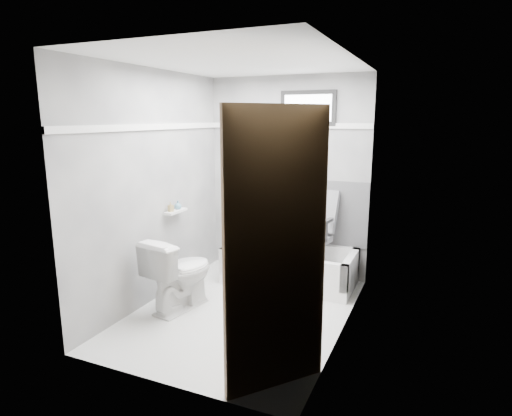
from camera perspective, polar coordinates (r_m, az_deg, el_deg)
The scene contains 19 objects.
floor at distance 4.42m, azimuth -1.86°, elevation -13.67°, with size 2.60×2.60×0.00m, color white.
ceiling at distance 4.02m, azimuth -2.10°, elevation 18.94°, with size 2.60×2.60×0.00m, color silver.
wall_back at distance 5.24m, azimuth 4.15°, elevation 4.12°, with size 2.00×0.02×2.40m, color slate.
wall_front at distance 2.95m, azimuth -12.86°, elevation -2.28°, with size 2.00×0.02×2.40m, color slate.
wall_left at distance 4.56m, azimuth -13.41°, elevation 2.66°, with size 0.02×2.60×2.40m, color slate.
wall_right at distance 3.74m, azimuth 12.02°, elevation 0.72°, with size 0.02×2.60×2.40m, color slate.
bathtub at distance 5.08m, azimuth 4.47°, elevation -7.67°, with size 1.50×0.70×0.42m, color white, non-canonical shape.
office_chair at distance 4.95m, azimuth 6.71°, elevation -3.38°, with size 0.56×0.56×0.98m, color slate, non-canonical shape.
toilet at distance 4.44m, azimuth -10.10°, elevation -8.54°, with size 0.43×0.76×0.75m, color white.
door at distance 2.60m, azimuth 5.59°, elevation -8.65°, with size 0.78×0.78×2.00m, color #51321E, non-canonical shape.
window at distance 5.10m, azimuth 6.96°, elevation 13.09°, with size 0.66×0.04×0.40m, color black, non-canonical shape.
backerboard at distance 5.22m, azimuth 6.64°, elevation -0.41°, with size 1.50×0.02×0.78m, color #4C4C4F.
trim_back at distance 5.18m, azimuth 4.21°, elevation 10.91°, with size 2.00×0.02×0.06m, color white.
trim_left at distance 4.50m, azimuth -13.66°, elevation 10.46°, with size 0.02×2.60×0.06m, color white.
pole at distance 5.06m, azimuth 2.64°, elevation 2.13°, with size 0.02×0.02×1.95m, color silver.
shelf at distance 4.79m, azimuth -10.64°, elevation -0.43°, with size 0.10×0.32×0.03m, color silver.
soap_bottle_a at distance 4.72m, azimuth -11.31°, elevation 0.16°, with size 0.05×0.05×0.11m, color #97814B.
soap_bottle_b at distance 4.84m, azimuth -10.37°, elevation 0.40°, with size 0.08×0.08×0.10m, color teal.
faucet at distance 5.40m, azimuth 1.94°, elevation -2.64°, with size 0.26×0.10×0.16m, color silver, non-canonical shape.
Camera 1 is at (1.71, -3.60, 1.91)m, focal length 30.00 mm.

